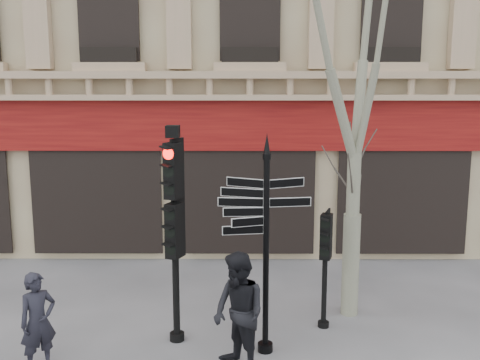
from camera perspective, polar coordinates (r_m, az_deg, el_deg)
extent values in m
plane|color=#56565A|center=(9.88, 1.36, -17.40)|extent=(80.00, 80.00, 0.00)
cube|color=#5D090C|center=(13.71, 1.04, 5.88)|extent=(28.00, 0.25, 1.30)
cube|color=tan|center=(13.46, 1.06, 9.95)|extent=(28.00, 0.35, 0.74)
cylinder|color=black|center=(9.11, 2.79, -8.32)|extent=(0.10, 0.10, 3.37)
cylinder|color=black|center=(9.73, 2.71, -17.37)|extent=(0.26, 0.26, 0.15)
cone|color=black|center=(8.72, 2.89, 3.94)|extent=(0.11, 0.11, 0.34)
cylinder|color=black|center=(9.54, -6.94, -6.91)|extent=(0.12, 0.12, 3.57)
cylinder|color=black|center=(10.16, -6.73, -16.24)|extent=(0.27, 0.27, 0.14)
cube|color=black|center=(9.46, -6.97, -5.28)|extent=(0.51, 0.45, 0.97)
cube|color=black|center=(9.25, -7.10, 1.03)|extent=(0.51, 0.45, 0.97)
sphere|color=#FF0C05|center=(9.21, -7.13, 2.63)|extent=(0.20, 0.20, 0.20)
cube|color=black|center=(9.17, -7.19, 5.16)|extent=(0.32, 0.35, 0.20)
cylinder|color=black|center=(10.33, 9.03, -9.59)|extent=(0.11, 0.11, 2.23)
cylinder|color=black|center=(10.72, 8.88, -14.90)|extent=(0.23, 0.23, 0.12)
cube|color=black|center=(10.12, 9.13, -5.90)|extent=(0.44, 0.37, 0.85)
cylinder|color=gray|center=(11.03, 11.72, -8.83)|extent=(0.34, 0.34, 2.07)
cylinder|color=gray|center=(10.64, 12.01, -0.62)|extent=(0.26, 0.26, 1.32)
imported|color=black|center=(9.44, -20.74, -13.95)|extent=(0.70, 0.69, 1.63)
imported|color=black|center=(8.74, -0.12, -14.05)|extent=(1.16, 1.21, 1.96)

